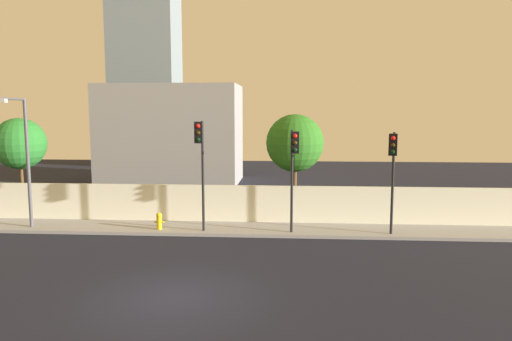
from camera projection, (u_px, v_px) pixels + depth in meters
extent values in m
plane|color=black|center=(174.00, 297.00, 14.47)|extent=(80.00, 80.00, 0.00)
cube|color=gray|center=(215.00, 229.00, 22.58)|extent=(36.00, 2.40, 0.15)
cube|color=white|center=(219.00, 203.00, 23.74)|extent=(36.00, 0.18, 1.80)
cylinder|color=black|center=(393.00, 184.00, 21.11)|extent=(0.12, 0.12, 4.52)
cylinder|color=black|center=(394.00, 135.00, 20.17)|extent=(0.42, 1.40, 0.08)
cube|color=black|center=(393.00, 145.00, 19.54)|extent=(0.38, 0.28, 0.90)
sphere|color=red|center=(393.00, 138.00, 19.39)|extent=(0.18, 0.18, 0.18)
sphere|color=#33260A|center=(393.00, 145.00, 19.42)|extent=(0.18, 0.18, 0.18)
sphere|color=black|center=(393.00, 152.00, 19.46)|extent=(0.18, 0.18, 0.18)
cylinder|color=black|center=(292.00, 182.00, 21.40)|extent=(0.12, 0.12, 4.60)
cylinder|color=black|center=(294.00, 133.00, 20.34)|extent=(0.17, 1.60, 0.08)
cube|color=black|center=(295.00, 142.00, 19.59)|extent=(0.35, 0.22, 0.90)
sphere|color=red|center=(295.00, 136.00, 19.44)|extent=(0.18, 0.18, 0.18)
sphere|color=#33260A|center=(295.00, 143.00, 19.47)|extent=(0.18, 0.18, 0.18)
sphere|color=black|center=(295.00, 150.00, 19.51)|extent=(0.18, 0.18, 0.18)
cylinder|color=black|center=(203.00, 176.00, 21.65)|extent=(0.12, 0.12, 4.99)
cylinder|color=black|center=(200.00, 124.00, 20.64)|extent=(0.18, 1.44, 0.08)
cube|color=black|center=(198.00, 132.00, 19.97)|extent=(0.35, 0.22, 0.90)
sphere|color=red|center=(198.00, 126.00, 19.82)|extent=(0.18, 0.18, 0.18)
sphere|color=#33260A|center=(198.00, 133.00, 19.85)|extent=(0.18, 0.18, 0.18)
sphere|color=black|center=(198.00, 140.00, 19.89)|extent=(0.18, 0.18, 0.18)
cylinder|color=#4C4C51|center=(28.00, 163.00, 22.34)|extent=(0.16, 0.16, 6.01)
cylinder|color=#4C4C51|center=(12.00, 99.00, 20.97)|extent=(0.15, 2.03, 0.10)
cylinder|color=gold|center=(159.00, 223.00, 22.16)|extent=(0.24, 0.24, 0.62)
sphere|color=gold|center=(159.00, 215.00, 22.12)|extent=(0.26, 0.26, 0.26)
cylinder|color=gold|center=(156.00, 222.00, 22.17)|extent=(0.10, 0.09, 0.09)
cylinder|color=gold|center=(163.00, 222.00, 22.14)|extent=(0.10, 0.09, 0.09)
cylinder|color=brown|center=(22.00, 186.00, 25.90)|extent=(0.17, 0.17, 3.10)
sphere|color=#277629|center=(20.00, 144.00, 25.62)|extent=(2.74, 2.74, 2.74)
cylinder|color=brown|center=(294.00, 189.00, 24.91)|extent=(0.23, 0.23, 3.13)
sphere|color=#2C701F|center=(295.00, 143.00, 24.62)|extent=(2.96, 2.96, 2.96)
cube|color=gray|center=(172.00, 134.00, 37.65)|extent=(10.65, 6.00, 7.59)
cube|color=slate|center=(144.00, 24.00, 48.60)|extent=(6.56, 5.00, 28.73)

